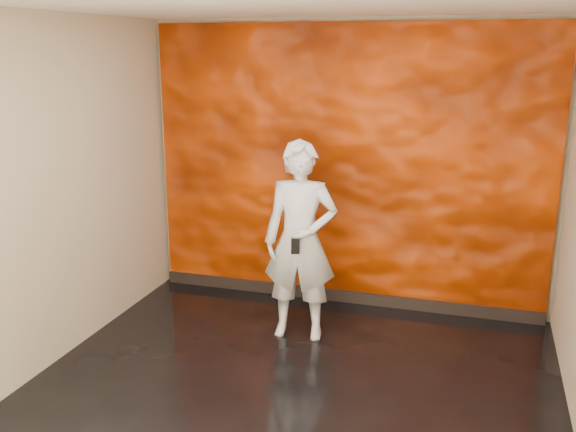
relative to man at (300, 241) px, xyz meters
name	(u,v)px	position (x,y,z in m)	size (l,w,h in m)	color
room	(287,216)	(0.20, -1.06, 0.52)	(4.02, 4.02, 2.81)	black
feature_wall	(346,168)	(0.20, 0.90, 0.50)	(3.90, 0.06, 2.75)	#DA3D00
baseboard	(342,296)	(0.20, 0.86, -0.82)	(3.90, 0.04, 0.12)	black
man	(300,241)	(0.00, 0.00, 0.00)	(0.64, 0.42, 1.77)	#AAB0BB
phone	(295,246)	(0.02, -0.23, 0.02)	(0.07, 0.01, 0.14)	black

